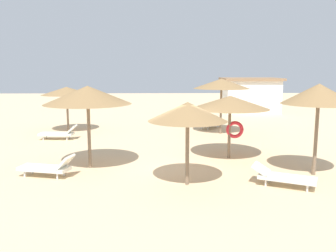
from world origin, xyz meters
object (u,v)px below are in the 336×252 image
at_px(parasol_4, 188,112).
at_px(lounger_0, 48,167).
at_px(lounger_2, 283,176).
at_px(lounger_3, 209,123).
at_px(parasol_1, 67,91).
at_px(parasol_5, 230,103).
at_px(parasol_3, 221,84).
at_px(bench_0, 184,118).
at_px(parasol_2, 319,94).
at_px(beach_cabana, 250,95).
at_px(bench_1, 204,116).
at_px(parasol_0, 88,95).
at_px(lounger_1, 59,133).

xyz_separation_m(parasol_4, lounger_0, (-4.60, 0.95, -1.97)).
height_order(lounger_2, lounger_3, lounger_3).
bearing_deg(parasol_1, parasol_5, -38.48).
height_order(parasol_1, lounger_3, parasol_1).
height_order(parasol_3, bench_0, parasol_3).
bearing_deg(parasol_3, parasol_2, -76.71).
distance_m(lounger_2, bench_0, 13.22).
bearing_deg(parasol_4, parasol_1, 122.03).
bearing_deg(lounger_3, beach_cabana, 60.85).
distance_m(parasol_4, bench_0, 12.97).
xyz_separation_m(bench_1, beach_cabana, (4.42, 4.99, 1.08)).
xyz_separation_m(lounger_0, bench_1, (6.80, 12.53, 0.02)).
xyz_separation_m(parasol_4, lounger_2, (2.92, -0.24, -1.98)).
bearing_deg(parasol_5, parasol_0, -165.98).
bearing_deg(parasol_2, beach_cabana, 82.82).
height_order(parasol_4, lounger_1, parasol_4).
distance_m(parasol_1, parasol_5, 10.28).
relative_size(parasol_5, bench_1, 2.05).
xyz_separation_m(lounger_2, lounger_3, (-0.81, 10.64, 0.01)).
bearing_deg(parasol_4, lounger_1, 129.06).
bearing_deg(parasol_4, lounger_3, 78.52).
bearing_deg(lounger_1, parasol_5, -26.88).
distance_m(parasol_1, parasol_3, 8.70).
height_order(lounger_0, lounger_3, same).
distance_m(parasol_1, parasol_4, 11.48).
bearing_deg(lounger_1, parasol_2, -31.75).
bearing_deg(parasol_4, lounger_0, 168.34).
xyz_separation_m(parasol_2, bench_1, (-2.21, 12.55, -2.40)).
bearing_deg(bench_0, parasol_1, -156.02).
distance_m(parasol_1, parasol_2, 13.71).
distance_m(parasol_0, parasol_1, 8.20).
bearing_deg(parasol_2, lounger_2, -141.59).
bearing_deg(lounger_3, parasol_1, -175.38).
xyz_separation_m(lounger_0, lounger_3, (6.71, 9.45, 0.00)).
bearing_deg(beach_cabana, lounger_0, -122.61).
height_order(parasol_0, parasol_4, parasol_0).
bearing_deg(lounger_3, parasol_0, -123.24).
distance_m(parasol_2, lounger_1, 12.44).
distance_m(parasol_4, bench_1, 13.79).
bearing_deg(bench_0, parasol_4, -93.59).
bearing_deg(parasol_1, lounger_3, 4.62).
xyz_separation_m(parasol_1, lounger_3, (8.20, 0.66, -1.99)).
xyz_separation_m(lounger_0, bench_0, (5.40, 11.85, 0.02)).
height_order(parasol_2, lounger_2, parasol_2).
bearing_deg(parasol_5, bench_1, 88.63).
distance_m(parasol_2, parasol_3, 8.09).
xyz_separation_m(parasol_2, lounger_3, (-2.29, 9.46, -2.43)).
bearing_deg(parasol_1, bench_0, 23.98).
distance_m(parasol_0, lounger_1, 6.38).
xyz_separation_m(lounger_2, bench_0, (-2.12, 13.05, 0.04)).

